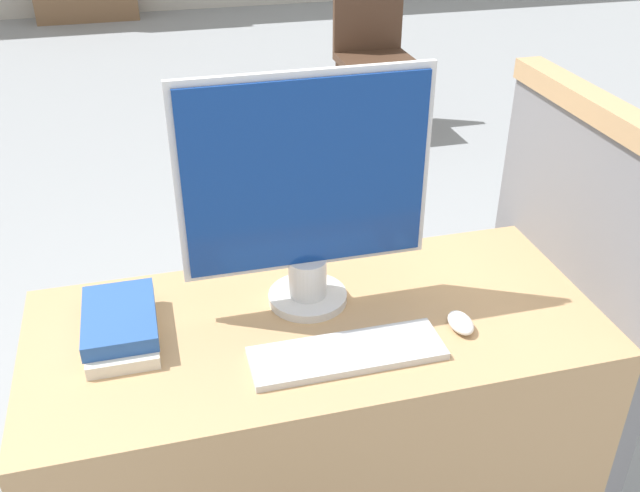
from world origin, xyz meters
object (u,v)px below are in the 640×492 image
Objects in this scene: monitor at (307,191)px; mouse at (461,323)px; keyboard at (347,353)px; book_stack at (121,325)px; far_chair at (373,48)px.

mouse is at bearing -32.46° from monitor.
book_stack reaches higher than keyboard.
monitor is at bearing 97.89° from keyboard.
monitor reaches higher than mouse.
monitor is 0.35m from keyboard.
mouse is at bearing -12.08° from book_stack.
book_stack is (-0.42, -0.04, -0.25)m from monitor.
book_stack is 3.26m from far_chair.
mouse is 3.14m from far_chair.
far_chair is at bearing 68.71° from monitor.
keyboard is 1.62× the size of book_stack.
keyboard is 3.24m from far_chair.
book_stack is at bearing 157.91° from keyboard.
keyboard is 0.27m from mouse.
monitor is at bearing 4.87° from book_stack.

